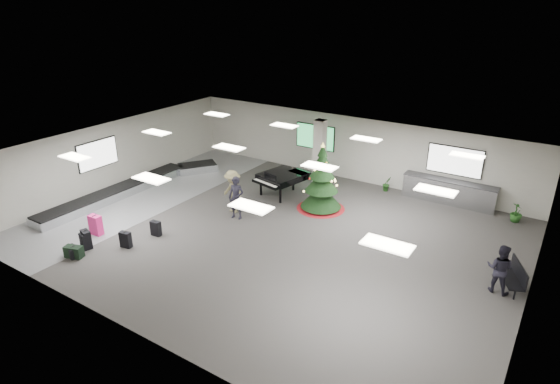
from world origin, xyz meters
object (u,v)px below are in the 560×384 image
Objects in this scene: potted_plant_right at (516,212)px; grand_piano at (281,177)px; christmas_tree at (321,187)px; pink_suitcase at (96,225)px; bench at (514,276)px; traveler_b at (233,192)px; service_counter at (449,192)px; potted_plant_left at (387,184)px; traveler_bench at (500,269)px; traveler_a at (236,198)px; baggage_carousel at (134,187)px.

grand_piano is at bearing -163.36° from potted_plant_right.
christmas_tree reaches higher than grand_piano.
bench is (14.15, 4.77, 0.11)m from pink_suitcase.
traveler_b reaches higher than grand_piano.
service_counter is at bearing 171.91° from potted_plant_right.
traveler_bench is at bearing -45.18° from potted_plant_left.
service_counter is 1.67× the size of grand_piano.
traveler_a is (-0.19, -3.10, 0.05)m from grand_piano.
bench is (8.00, -2.12, -0.52)m from christmas_tree.
potted_plant_right is at bearing -2.58° from potted_plant_left.
grand_piano reaches higher than pink_suitcase.
baggage_carousel is 5.93m from traveler_a.
baggage_carousel is 11.87× the size of pink_suitcase.
christmas_tree is 3.91m from potted_plant_left.
potted_plant_right is (9.62, 2.88, -0.46)m from grand_piano.
traveler_a reaches higher than pink_suitcase.
service_counter is 4.95× the size of potted_plant_right.
bench is at bearing 3.44° from baggage_carousel.
pink_suitcase is at bearing -131.79° from christmas_tree.
pink_suitcase and potted_plant_right have the same top height.
pink_suitcase is at bearing -135.32° from service_counter.
potted_plant_left is (3.95, 3.13, -0.51)m from grand_piano.
pink_suitcase is 16.85m from potted_plant_right.
baggage_carousel is at bearing -158.03° from potted_plant_right.
christmas_tree reaches higher than pink_suitcase.
potted_plant_left is (4.64, 5.84, -0.58)m from traveler_b.
traveler_a is at bearing 158.95° from bench.
traveler_a is 2.23× the size of potted_plant_right.
baggage_carousel is at bearing -152.39° from traveler_b.
grand_piano is at bearing 74.99° from traveler_a.
bench reaches higher than potted_plant_right.
traveler_a is (-2.49, -2.75, -0.12)m from christmas_tree.
service_counter reaches higher than baggage_carousel.
christmas_tree is at bearing -13.48° from traveler_bench.
traveler_a reaches higher than baggage_carousel.
potted_plant_right is (-0.67, 5.34, -0.10)m from bench.
traveler_b is at bearing 52.19° from pink_suitcase.
traveler_a is 2.53× the size of potted_plant_left.
traveler_bench is (7.58, -2.48, -0.22)m from christmas_tree.
traveler_a reaches higher than potted_plant_left.
potted_plant_right is at bearing 48.17° from traveler_b.
pink_suitcase is 12.98m from potted_plant_left.
potted_plant_left reaches higher than baggage_carousel.
pink_suitcase is at bearing -105.32° from traveler_b.
baggage_carousel is 5.48m from traveler_b.
traveler_bench is (9.87, -2.83, -0.05)m from grand_piano.
grand_piano is at bearing 29.63° from baggage_carousel.
christmas_tree is 3.71m from traveler_a.
traveler_bench reaches higher than potted_plant_right.
potted_plant_left is at bearing -176.95° from service_counter.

